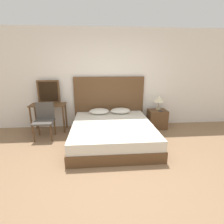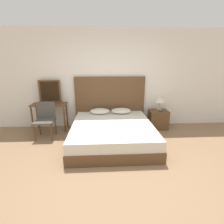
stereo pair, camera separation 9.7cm
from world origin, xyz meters
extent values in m
plane|color=#8C6B4C|center=(0.00, 0.00, 0.00)|extent=(16.00, 16.00, 0.00)
cube|color=white|center=(0.00, 2.30, 1.35)|extent=(10.00, 0.06, 2.70)
cube|color=brown|center=(0.04, 1.16, 0.12)|extent=(1.87, 2.09, 0.23)
cube|color=silver|center=(0.04, 1.16, 0.34)|extent=(1.83, 2.05, 0.22)
cube|color=brown|center=(0.04, 2.23, 0.72)|extent=(1.97, 0.05, 1.43)
ellipsoid|color=silver|center=(-0.26, 1.96, 0.52)|extent=(0.54, 0.37, 0.15)
ellipsoid|color=silver|center=(0.33, 1.96, 0.52)|extent=(0.54, 0.37, 0.15)
cube|color=#B7B7BC|center=(-0.01, 1.36, 0.46)|extent=(0.10, 0.16, 0.01)
cube|color=brown|center=(1.38, 1.93, 0.26)|extent=(0.51, 0.40, 0.52)
cylinder|color=tan|center=(1.42, 2.01, 0.53)|extent=(0.13, 0.13, 0.02)
cylinder|color=tan|center=(1.42, 2.01, 0.65)|extent=(0.02, 0.02, 0.20)
cone|color=beige|center=(1.42, 2.01, 0.83)|extent=(0.28, 0.28, 0.17)
cube|color=#232328|center=(1.42, 1.83, 0.53)|extent=(0.08, 0.16, 0.01)
cube|color=brown|center=(-1.61, 1.98, 0.74)|extent=(0.91, 0.44, 0.02)
cylinder|color=brown|center=(-2.03, 1.80, 0.36)|extent=(0.04, 0.04, 0.72)
cylinder|color=brown|center=(-1.19, 1.80, 0.36)|extent=(0.04, 0.04, 0.72)
cylinder|color=brown|center=(-2.03, 2.16, 0.36)|extent=(0.04, 0.04, 0.72)
cylinder|color=brown|center=(-1.19, 2.16, 0.36)|extent=(0.04, 0.04, 0.72)
cube|color=brown|center=(-1.61, 2.17, 1.05)|extent=(0.59, 0.03, 0.61)
cube|color=#B2BCC6|center=(-1.61, 2.16, 1.05)|extent=(0.50, 0.01, 0.53)
cube|color=#4C4742|center=(-1.61, 1.48, 0.43)|extent=(0.46, 0.44, 0.04)
cube|color=#4C4742|center=(-1.61, 1.68, 0.66)|extent=(0.44, 0.04, 0.42)
cylinder|color=brown|center=(-1.81, 1.29, 0.20)|extent=(0.04, 0.04, 0.41)
cylinder|color=brown|center=(-1.41, 1.29, 0.20)|extent=(0.04, 0.04, 0.41)
cylinder|color=brown|center=(-1.81, 1.67, 0.20)|extent=(0.04, 0.04, 0.41)
cylinder|color=brown|center=(-1.41, 1.67, 0.20)|extent=(0.04, 0.04, 0.41)
camera|label=1|loc=(-0.29, -2.64, 1.86)|focal=28.00mm
camera|label=2|loc=(-0.20, -2.65, 1.86)|focal=28.00mm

